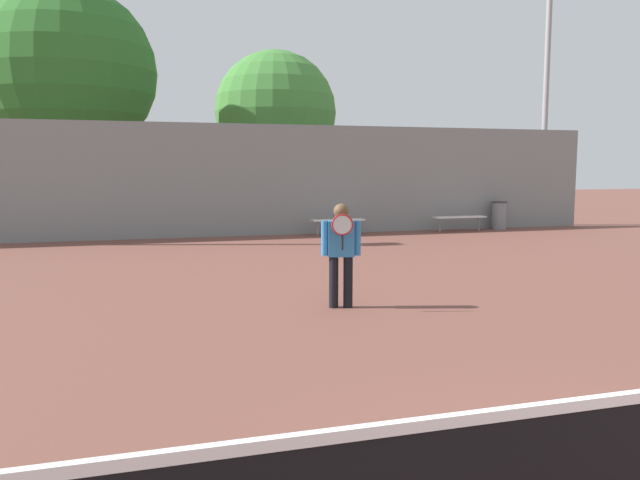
{
  "coord_description": "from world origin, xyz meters",
  "views": [
    {
      "loc": [
        -3.01,
        -2.19,
        2.08
      ],
      "look_at": [
        -0.03,
        7.72,
        0.89
      ],
      "focal_mm": 35.0,
      "sensor_mm": 36.0,
      "label": 1
    }
  ],
  "objects_px": {
    "tennis_player": "(341,249)",
    "tree_green_broad": "(275,113)",
    "bench_courtside_near": "(460,218)",
    "tree_green_tall": "(70,72)",
    "light_pole_far_right": "(547,66)",
    "trash_bin": "(499,215)",
    "bench_courtside_far": "(338,221)"
  },
  "relations": [
    {
      "from": "light_pole_far_right",
      "to": "tree_green_broad",
      "type": "xyz_separation_m",
      "value": [
        -8.92,
        5.19,
        -1.44
      ]
    },
    {
      "from": "light_pole_far_right",
      "to": "tree_green_broad",
      "type": "relative_size",
      "value": 1.35
    },
    {
      "from": "bench_courtside_near",
      "to": "tree_green_tall",
      "type": "xyz_separation_m",
      "value": [
        -12.32,
        5.2,
        4.95
      ]
    },
    {
      "from": "bench_courtside_near",
      "to": "bench_courtside_far",
      "type": "height_order",
      "value": "same"
    },
    {
      "from": "bench_courtside_far",
      "to": "trash_bin",
      "type": "bearing_deg",
      "value": 2.28
    },
    {
      "from": "bench_courtside_near",
      "to": "bench_courtside_far",
      "type": "xyz_separation_m",
      "value": [
        -4.26,
        -0.0,
        -0.0
      ]
    },
    {
      "from": "tennis_player",
      "to": "bench_courtside_far",
      "type": "xyz_separation_m",
      "value": [
        3.18,
        9.71,
        -0.44
      ]
    },
    {
      "from": "light_pole_far_right",
      "to": "tree_green_tall",
      "type": "xyz_separation_m",
      "value": [
        -16.49,
        3.81,
        -0.36
      ]
    },
    {
      "from": "trash_bin",
      "to": "tree_green_broad",
      "type": "distance_m",
      "value": 9.79
    },
    {
      "from": "tennis_player",
      "to": "bench_courtside_near",
      "type": "bearing_deg",
      "value": 67.23
    },
    {
      "from": "tree_green_tall",
      "to": "tree_green_broad",
      "type": "relative_size",
      "value": 1.23
    },
    {
      "from": "bench_courtside_near",
      "to": "tree_green_tall",
      "type": "distance_m",
      "value": 14.26
    },
    {
      "from": "tennis_player",
      "to": "bench_courtside_near",
      "type": "distance_m",
      "value": 12.24
    },
    {
      "from": "tree_green_tall",
      "to": "bench_courtside_far",
      "type": "bearing_deg",
      "value": -32.79
    },
    {
      "from": "tennis_player",
      "to": "bench_courtside_far",
      "type": "bearing_deg",
      "value": 86.55
    },
    {
      "from": "tennis_player",
      "to": "tree_green_broad",
      "type": "bearing_deg",
      "value": 95.31
    },
    {
      "from": "bench_courtside_near",
      "to": "tree_green_tall",
      "type": "relative_size",
      "value": 0.22
    },
    {
      "from": "bench_courtside_near",
      "to": "light_pole_far_right",
      "type": "distance_m",
      "value": 6.89
    },
    {
      "from": "bench_courtside_far",
      "to": "tree_green_broad",
      "type": "bearing_deg",
      "value": 94.29
    },
    {
      "from": "tennis_player",
      "to": "bench_courtside_far",
      "type": "distance_m",
      "value": 10.23
    },
    {
      "from": "tennis_player",
      "to": "tree_green_broad",
      "type": "distance_m",
      "value": 16.86
    },
    {
      "from": "bench_courtside_near",
      "to": "tree_green_broad",
      "type": "xyz_separation_m",
      "value": [
        -4.75,
        6.57,
        3.87
      ]
    },
    {
      "from": "tennis_player",
      "to": "bench_courtside_near",
      "type": "height_order",
      "value": "tennis_player"
    },
    {
      "from": "bench_courtside_near",
      "to": "light_pole_far_right",
      "type": "xyz_separation_m",
      "value": [
        4.17,
        1.38,
        5.31
      ]
    },
    {
      "from": "bench_courtside_near",
      "to": "tree_green_broad",
      "type": "distance_m",
      "value": 8.99
    },
    {
      "from": "light_pole_far_right",
      "to": "trash_bin",
      "type": "relative_size",
      "value": 9.6
    },
    {
      "from": "bench_courtside_near",
      "to": "trash_bin",
      "type": "xyz_separation_m",
      "value": [
        1.65,
        0.24,
        0.03
      ]
    },
    {
      "from": "tennis_player",
      "to": "trash_bin",
      "type": "height_order",
      "value": "tennis_player"
    },
    {
      "from": "bench_courtside_near",
      "to": "tree_green_broad",
      "type": "bearing_deg",
      "value": 125.85
    },
    {
      "from": "trash_bin",
      "to": "tree_green_broad",
      "type": "height_order",
      "value": "tree_green_broad"
    },
    {
      "from": "light_pole_far_right",
      "to": "tree_green_broad",
      "type": "distance_m",
      "value": 10.42
    },
    {
      "from": "trash_bin",
      "to": "light_pole_far_right",
      "type": "bearing_deg",
      "value": 24.5
    }
  ]
}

